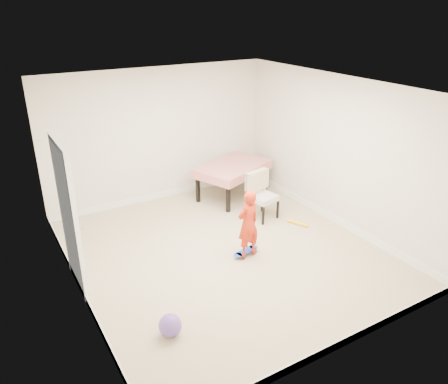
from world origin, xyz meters
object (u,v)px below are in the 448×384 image
dining_chair (263,196)px  balloon (170,325)px  child (248,226)px  dining_table (233,180)px  skateboard (246,253)px

dining_chair → balloon: size_ratio=3.14×
dining_chair → child: size_ratio=0.81×
dining_table → balloon: 4.18m
dining_table → dining_chair: (-0.04, -1.12, 0.09)m
skateboard → dining_chair: bearing=30.7°
child → skateboard: bearing=-107.9°
skateboard → balloon: size_ratio=1.73×
dining_table → skateboard: size_ratio=3.05×
dining_table → child: 2.35m
skateboard → balloon: bearing=-162.0°
dining_table → child: bearing=-137.7°
skateboard → dining_table: bearing=50.8°
skateboard → balloon: 2.07m
dining_chair → child: (-0.98, -0.98, 0.10)m
skateboard → child: child is taller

